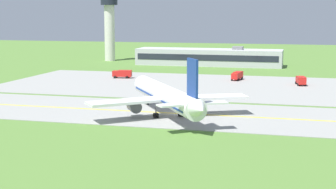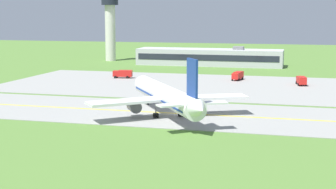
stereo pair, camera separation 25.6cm
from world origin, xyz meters
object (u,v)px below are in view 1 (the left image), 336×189
object	(u,v)px
service_truck_baggage	(122,74)
service_truck_fuel	(237,75)
airplane_lead	(166,96)
service_truck_catering	(301,80)
control_tower	(109,21)

from	to	relation	value
service_truck_baggage	service_truck_fuel	size ratio (longest dim) A/B	1.00
service_truck_baggage	service_truck_fuel	bearing A→B (deg)	7.03
airplane_lead	service_truck_baggage	world-z (taller)	airplane_lead
service_truck_fuel	service_truck_catering	distance (m)	20.01
service_truck_catering	airplane_lead	bearing A→B (deg)	-116.18
service_truck_catering	control_tower	size ratio (longest dim) A/B	0.22
service_truck_catering	control_tower	world-z (taller)	control_tower
service_truck_baggage	service_truck_fuel	xyz separation A→B (m)	(35.68, 4.40, 0.00)
service_truck_catering	control_tower	distance (m)	100.83
airplane_lead	control_tower	size ratio (longest dim) A/B	1.22
airplane_lead	service_truck_baggage	bearing A→B (deg)	117.89
service_truck_fuel	service_truck_catering	size ratio (longest dim) A/B	1.00
service_truck_baggage	control_tower	size ratio (longest dim) A/B	0.22
airplane_lead	service_truck_baggage	size ratio (longest dim) A/B	5.63
service_truck_catering	service_truck_fuel	bearing A→B (deg)	160.90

